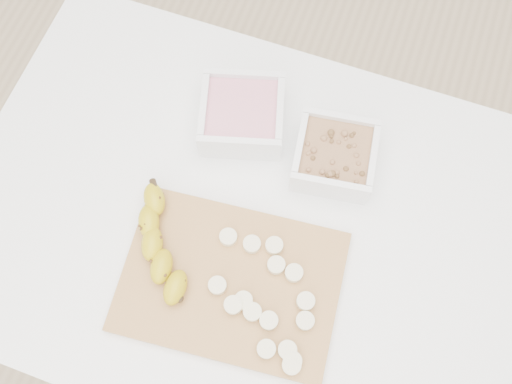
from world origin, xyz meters
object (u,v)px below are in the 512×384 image
(bowl_granola, at_px, (335,156))
(banana, at_px, (161,246))
(cutting_board, at_px, (231,281))
(bowl_yogurt, at_px, (242,115))
(table, at_px, (251,236))

(bowl_granola, xyz_separation_m, banana, (-0.22, -0.25, 0.00))
(bowl_granola, distance_m, banana, 0.33)
(bowl_granola, height_order, banana, bowl_granola)
(bowl_granola, height_order, cutting_board, bowl_granola)
(bowl_yogurt, bearing_deg, table, -65.90)
(bowl_yogurt, xyz_separation_m, bowl_granola, (0.18, -0.02, -0.00))
(bowl_yogurt, distance_m, banana, 0.27)
(cutting_board, bearing_deg, bowl_granola, 69.98)
(bowl_yogurt, relative_size, bowl_granola, 1.17)
(table, height_order, banana, banana)
(bowl_yogurt, relative_size, banana, 0.88)
(bowl_granola, bearing_deg, bowl_yogurt, 173.43)
(table, distance_m, bowl_granola, 0.22)
(table, xyz_separation_m, bowl_granola, (0.10, 0.15, 0.13))
(bowl_granola, relative_size, banana, 0.75)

